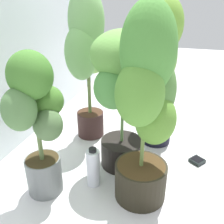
{
  "coord_description": "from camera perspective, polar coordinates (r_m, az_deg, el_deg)",
  "views": [
    {
      "loc": [
        -1.32,
        -0.25,
        1.02
      ],
      "look_at": [
        0.0,
        0.14,
        0.36
      ],
      "focal_mm": 40.39,
      "sensor_mm": 36.0,
      "label": 1
    }
  ],
  "objects": [
    {
      "name": "ground_plane",
      "position": [
        1.68,
        4.72,
        -11.8
      ],
      "size": [
        8.0,
        8.0,
        0.0
      ],
      "primitive_type": "plane",
      "color": "silver",
      "rests_on": "ground"
    },
    {
      "name": "nutrient_bottle",
      "position": [
        1.47,
        -4.26,
        -12.44
      ],
      "size": [
        0.08,
        0.08,
        0.25
      ],
      "color": "white",
      "rests_on": "ground"
    },
    {
      "name": "potted_plant_front_right",
      "position": [
        1.71,
        11.12,
        10.94
      ],
      "size": [
        0.37,
        0.25,
        1.01
      ],
      "color": "black",
      "rests_on": "ground"
    },
    {
      "name": "potted_plant_center",
      "position": [
        1.41,
        2.08,
        6.05
      ],
      "size": [
        0.41,
        0.42,
        0.85
      ],
      "color": "black",
      "rests_on": "ground"
    },
    {
      "name": "potted_plant_back_right",
      "position": [
        1.77,
        -5.68,
        13.43
      ],
      "size": [
        0.42,
        0.31,
        1.06
      ],
      "color": "#341F1C",
      "rests_on": "ground"
    },
    {
      "name": "hygrometer_box",
      "position": [
        1.78,
        18.71,
        -10.39
      ],
      "size": [
        0.11,
        0.11,
        0.03
      ],
      "rotation": [
        0.0,
        0.0,
        -0.65
      ],
      "color": "black",
      "rests_on": "ground"
    },
    {
      "name": "potted_plant_front_left",
      "position": [
        1.18,
        7.89,
        1.78
      ],
      "size": [
        0.43,
        0.36,
        1.01
      ],
      "color": "black",
      "rests_on": "ground"
    },
    {
      "name": "potted_plant_back_left",
      "position": [
        1.29,
        -16.6,
        -1.28
      ],
      "size": [
        0.39,
        0.3,
        0.79
      ],
      "color": "slate",
      "rests_on": "ground"
    }
  ]
}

